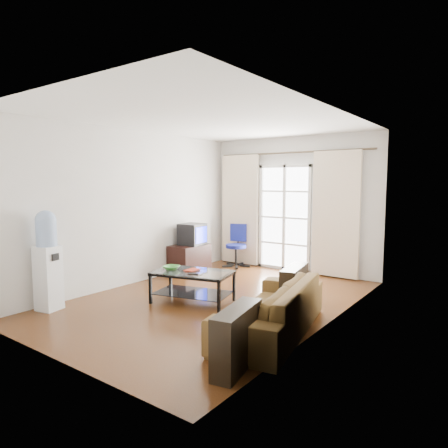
# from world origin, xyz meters

# --- Properties ---
(floor) EXTENTS (5.20, 5.20, 0.00)m
(floor) POSITION_xyz_m (0.00, 0.00, 0.00)
(floor) COLOR #532E13
(floor) RESTS_ON ground
(ceiling) EXTENTS (5.20, 5.20, 0.00)m
(ceiling) POSITION_xyz_m (0.00, 0.00, 2.70)
(ceiling) COLOR white
(ceiling) RESTS_ON wall_back
(wall_back) EXTENTS (3.60, 0.02, 2.70)m
(wall_back) POSITION_xyz_m (0.00, 2.60, 1.35)
(wall_back) COLOR silver
(wall_back) RESTS_ON floor
(wall_front) EXTENTS (3.60, 0.02, 2.70)m
(wall_front) POSITION_xyz_m (0.00, -2.60, 1.35)
(wall_front) COLOR silver
(wall_front) RESTS_ON floor
(wall_left) EXTENTS (0.02, 5.20, 2.70)m
(wall_left) POSITION_xyz_m (-1.80, 0.00, 1.35)
(wall_left) COLOR silver
(wall_left) RESTS_ON floor
(wall_right) EXTENTS (0.02, 5.20, 2.70)m
(wall_right) POSITION_xyz_m (1.80, 0.00, 1.35)
(wall_right) COLOR silver
(wall_right) RESTS_ON floor
(french_door) EXTENTS (1.16, 0.06, 2.15)m
(french_door) POSITION_xyz_m (-0.15, 2.54, 1.07)
(french_door) COLOR white
(french_door) RESTS_ON wall_back
(curtain_rod) EXTENTS (3.30, 0.04, 0.04)m
(curtain_rod) POSITION_xyz_m (0.00, 2.50, 2.38)
(curtain_rod) COLOR #4C3F2D
(curtain_rod) RESTS_ON wall_back
(curtain_left) EXTENTS (0.90, 0.07, 2.35)m
(curtain_left) POSITION_xyz_m (-1.20, 2.48, 1.20)
(curtain_left) COLOR beige
(curtain_left) RESTS_ON curtain_rod
(curtain_right) EXTENTS (0.90, 0.07, 2.35)m
(curtain_right) POSITION_xyz_m (0.95, 2.48, 1.20)
(curtain_right) COLOR beige
(curtain_right) RESTS_ON curtain_rod
(radiator) EXTENTS (0.64, 0.12, 0.64)m
(radiator) POSITION_xyz_m (0.80, 2.50, 0.33)
(radiator) COLOR gray
(radiator) RESTS_ON floor
(sofa) EXTENTS (2.38, 1.60, 0.60)m
(sofa) POSITION_xyz_m (1.35, -0.63, 0.30)
(sofa) COLOR brown
(sofa) RESTS_ON floor
(coffee_table) EXTENTS (1.29, 0.93, 0.47)m
(coffee_table) POSITION_xyz_m (-0.19, -0.29, 0.30)
(coffee_table) COLOR silver
(coffee_table) RESTS_ON floor
(bowl) EXTENTS (0.33, 0.33, 0.06)m
(bowl) POSITION_xyz_m (-0.53, -0.38, 0.50)
(bowl) COLOR #389B55
(bowl) RESTS_ON coffee_table
(book) EXTENTS (0.20, 0.25, 0.02)m
(book) POSITION_xyz_m (-0.31, -0.26, 0.48)
(book) COLOR #B1152E
(book) RESTS_ON coffee_table
(remote) EXTENTS (0.16, 0.10, 0.02)m
(remote) POSITION_xyz_m (-0.05, -0.43, 0.48)
(remote) COLOR black
(remote) RESTS_ON coffee_table
(tv_stand) EXTENTS (0.53, 0.78, 0.56)m
(tv_stand) POSITION_xyz_m (-1.51, 1.15, 0.28)
(tv_stand) COLOR black
(tv_stand) RESTS_ON floor
(crt_tv) EXTENTS (0.50, 0.50, 0.42)m
(crt_tv) POSITION_xyz_m (-1.51, 1.22, 0.77)
(crt_tv) COLOR black
(crt_tv) RESTS_ON tv_stand
(task_chair) EXTENTS (0.79, 0.79, 0.90)m
(task_chair) POSITION_xyz_m (-1.10, 2.20, 0.27)
(task_chair) COLOR black
(task_chair) RESTS_ON floor
(water_cooler) EXTENTS (0.34, 0.34, 1.41)m
(water_cooler) POSITION_xyz_m (-1.60, -1.75, 0.74)
(water_cooler) COLOR silver
(water_cooler) RESTS_ON floor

